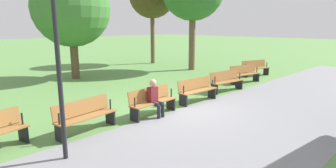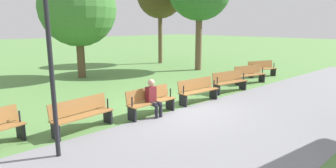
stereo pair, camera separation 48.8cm
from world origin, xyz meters
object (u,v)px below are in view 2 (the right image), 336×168
(bench_4, at_px, (151,101))
(tree_1, at_px, (78,8))
(bench_5, at_px, (82,114))
(bench_3, at_px, (198,90))
(bench_0, at_px, (262,68))
(bench_2, at_px, (229,81))
(person_seated, at_px, (153,97))
(bench_1, at_px, (250,74))
(lamp_post, at_px, (47,24))

(bench_4, height_order, tree_1, tree_1)
(bench_4, xyz_separation_m, tree_1, (-1.39, -7.82, 3.29))
(bench_5, bearing_deg, tree_1, -123.16)
(bench_3, height_order, tree_1, tree_1)
(bench_0, distance_m, bench_4, 9.17)
(bench_0, xyz_separation_m, bench_4, (9.09, 1.17, 0.00))
(bench_4, bearing_deg, bench_2, 179.99)
(person_seated, bearing_deg, bench_4, -102.64)
(bench_0, relative_size, bench_2, 1.01)
(bench_1, height_order, person_seated, person_seated)
(bench_0, relative_size, lamp_post, 0.44)
(person_seated, bearing_deg, bench_3, -178.90)
(bench_1, xyz_separation_m, person_seated, (6.89, 0.73, 0.16))
(bench_3, xyz_separation_m, lamp_post, (5.72, 0.92, 2.44))
(bench_0, bearing_deg, bench_3, 26.87)
(bench_5, xyz_separation_m, person_seated, (-2.27, 0.34, 0.16))
(bench_1, distance_m, bench_2, 2.30)
(bench_0, bearing_deg, tree_1, -23.69)
(bench_3, relative_size, lamp_post, 0.43)
(person_seated, height_order, lamp_post, lamp_post)
(bench_4, bearing_deg, bench_5, -7.32)
(bench_4, distance_m, person_seated, 0.22)
(bench_0, height_order, lamp_post, lamp_post)
(bench_0, distance_m, person_seated, 9.21)
(bench_1, relative_size, tree_1, 0.32)
(bench_3, bearing_deg, bench_4, 2.45)
(bench_5, height_order, person_seated, person_seated)
(bench_1, relative_size, person_seated, 1.53)
(bench_1, xyz_separation_m, lamp_post, (10.28, 1.50, 2.44))
(bench_0, relative_size, person_seated, 1.53)
(lamp_post, bearing_deg, person_seated, -167.18)
(person_seated, relative_size, tree_1, 0.21)
(lamp_post, bearing_deg, bench_1, -171.70)
(bench_0, xyz_separation_m, lamp_post, (12.51, 2.08, 2.44))
(bench_4, relative_size, tree_1, 0.31)
(bench_3, relative_size, tree_1, 0.31)
(bench_2, xyz_separation_m, person_seated, (4.62, 0.34, 0.16))
(bench_3, height_order, lamp_post, lamp_post)
(bench_1, distance_m, person_seated, 6.93)
(lamp_post, bearing_deg, bench_4, -165.00)
(tree_1, bearing_deg, bench_1, 127.11)
(bench_3, relative_size, bench_4, 1.00)
(bench_0, bearing_deg, bench_1, 31.75)
(bench_1, bearing_deg, bench_5, 14.67)
(tree_1, height_order, lamp_post, tree_1)
(bench_1, relative_size, bench_3, 1.02)
(bench_1, distance_m, lamp_post, 10.67)
(bench_5, bearing_deg, person_seated, 164.14)
(person_seated, bearing_deg, tree_1, -102.55)
(bench_1, xyz_separation_m, bench_2, (2.27, 0.39, 0.00))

